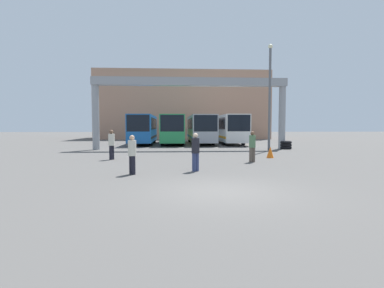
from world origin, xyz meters
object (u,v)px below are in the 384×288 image
(pedestrian_near_center, at_px, (252,146))
(lamp_post, at_px, (270,94))
(bus_slot_3, at_px, (228,128))
(traffic_cone, at_px, (270,152))
(bus_slot_0, at_px, (144,128))
(pedestrian_mid_right, at_px, (112,144))
(bus_slot_2, at_px, (200,128))
(pedestrian_near_left, at_px, (132,154))
(pedestrian_mid_left, at_px, (196,151))
(tire_stack, at_px, (286,145))
(bus_slot_1, at_px, (172,128))

(pedestrian_near_center, relative_size, lamp_post, 0.20)
(bus_slot_3, relative_size, traffic_cone, 16.77)
(bus_slot_0, distance_m, pedestrian_mid_right, 16.01)
(bus_slot_0, distance_m, pedestrian_near_center, 19.47)
(bus_slot_2, xyz_separation_m, lamp_post, (4.70, -11.12, 2.83))
(bus_slot_2, relative_size, pedestrian_near_left, 7.32)
(bus_slot_3, relative_size, pedestrian_near_center, 7.02)
(pedestrian_near_center, relative_size, pedestrian_mid_right, 0.97)
(bus_slot_2, xyz_separation_m, pedestrian_mid_left, (-2.16, -21.84, -0.95))
(pedestrian_near_left, height_order, lamp_post, lamp_post)
(traffic_cone, relative_size, lamp_post, 0.08)
(pedestrian_near_left, xyz_separation_m, tire_stack, (11.79, 13.49, -0.52))
(pedestrian_mid_right, distance_m, traffic_cone, 10.03)
(pedestrian_mid_right, bearing_deg, bus_slot_1, -169.89)
(bus_slot_1, xyz_separation_m, tire_stack, (10.19, -8.25, -1.51))
(bus_slot_1, height_order, bus_slot_3, bus_slot_3)
(pedestrian_mid_right, bearing_deg, bus_slot_0, -158.32)
(lamp_post, bearing_deg, pedestrian_near_center, -114.36)
(pedestrian_mid_right, distance_m, lamp_post, 13.47)
(bus_slot_2, height_order, pedestrian_mid_right, bus_slot_2)
(tire_stack, bearing_deg, pedestrian_near_center, -120.41)
(bus_slot_3, xyz_separation_m, lamp_post, (1.41, -11.18, 2.82))
(bus_slot_3, distance_m, pedestrian_mid_left, 22.60)
(tire_stack, bearing_deg, traffic_cone, -117.59)
(bus_slot_2, distance_m, pedestrian_near_center, 18.67)
(pedestrian_near_center, distance_m, pedestrian_near_left, 7.36)
(pedestrian_near_left, relative_size, lamp_post, 0.19)
(bus_slot_1, distance_m, lamp_post, 13.33)
(pedestrian_near_left, bearing_deg, lamp_post, 101.35)
(bus_slot_1, relative_size, pedestrian_mid_left, 6.10)
(lamp_post, bearing_deg, traffic_cone, -107.08)
(bus_slot_1, distance_m, pedestrian_near_center, 18.39)
(tire_stack, relative_size, lamp_post, 0.12)
(bus_slot_3, height_order, traffic_cone, bus_slot_3)
(pedestrian_near_left, distance_m, tire_stack, 17.93)
(traffic_cone, height_order, lamp_post, lamp_post)
(bus_slot_0, height_order, pedestrian_near_left, bus_slot_0)
(pedestrian_mid_left, height_order, pedestrian_near_left, pedestrian_mid_left)
(pedestrian_near_center, xyz_separation_m, pedestrian_near_left, (-6.20, -3.97, -0.05))
(pedestrian_mid_left, relative_size, tire_stack, 1.66)
(pedestrian_mid_right, bearing_deg, tire_stack, 142.15)
(traffic_cone, relative_size, tire_stack, 0.71)
(pedestrian_near_center, bearing_deg, pedestrian_near_left, 19.66)
(bus_slot_0, bearing_deg, pedestrian_mid_right, -91.25)
(bus_slot_0, distance_m, traffic_cone, 18.37)
(pedestrian_mid_left, relative_size, traffic_cone, 2.35)
(pedestrian_near_center, distance_m, pedestrian_mid_left, 4.75)
(pedestrian_near_center, bearing_deg, bus_slot_2, -98.94)
(bus_slot_3, relative_size, pedestrian_mid_left, 7.12)
(bus_slot_0, height_order, pedestrian_near_center, bus_slot_0)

